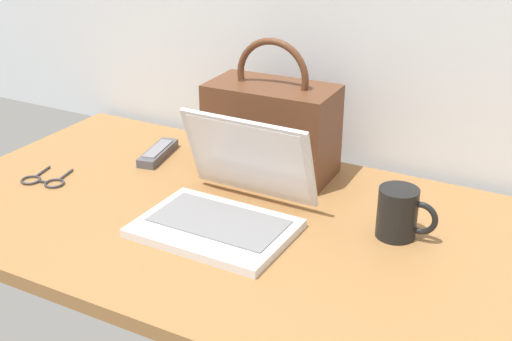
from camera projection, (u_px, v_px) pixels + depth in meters
desk at (279, 235)px, 1.35m from camera, size 1.60×0.76×0.03m
laptop at (227, 203)px, 1.35m from camera, size 0.31×0.29×0.21m
coffee_mug at (399, 213)px, 1.29m from camera, size 0.12×0.08×0.10m
remote_control_near at (158, 153)px, 1.67m from camera, size 0.08×0.17×0.02m
eyeglasses at (43, 181)px, 1.54m from camera, size 0.12×0.12×0.01m
handbag at (272, 127)px, 1.55m from camera, size 0.30×0.17×0.33m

